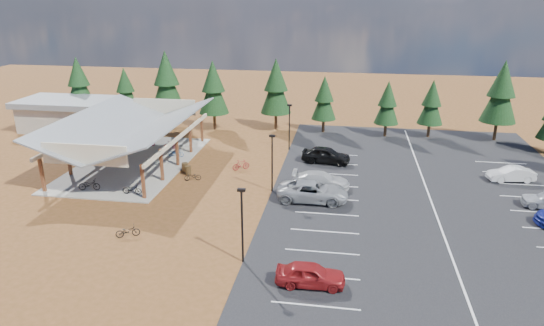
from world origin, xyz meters
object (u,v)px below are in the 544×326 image
object	(u,v)px
bike_15	(241,165)
bike_6	(176,153)
lamp_post_1	(272,159)
car_4	(326,155)
bike_2	(110,158)
bike_5	(152,160)
car_2	(313,191)
trash_bin_0	(188,171)
bike_12	(128,231)
car_0	(310,274)
bike_7	(171,145)
bike_0	(89,185)
bike_4	(132,189)
bike_3	(148,141)
lamp_post_0	(242,220)
car_3	(321,180)
outbuilding	(66,114)
bike_pavilion	(131,127)
trash_bin_1	(185,167)
bike_16	(193,176)
bike_1	(113,160)
lamp_post_2	(289,124)
car_9	(511,174)

from	to	relation	value
bike_15	bike_6	bearing A→B (deg)	37.69
lamp_post_1	car_4	bearing A→B (deg)	62.52
bike_2	bike_15	xyz separation A→B (m)	(13.77, -0.09, 0.02)
bike_5	car_2	bearing A→B (deg)	-102.11
trash_bin_0	bike_12	xyz separation A→B (m)	(-0.28, -12.63, -0.00)
bike_12	car_0	bearing A→B (deg)	-132.58
lamp_post_1	bike_7	bearing A→B (deg)	142.58
bike_0	bike_4	world-z (taller)	bike_0
bike_3	bike_4	xyz separation A→B (m)	(4.16, -13.47, -0.07)
lamp_post_0	car_3	xyz separation A→B (m)	(4.19, 13.33, -2.20)
outbuilding	lamp_post_0	size ratio (longest dim) A/B	2.14
bike_pavilion	car_4	bearing A→B (deg)	9.44
bike_pavilion	lamp_post_0	xyz separation A→B (m)	(15.00, -17.00, -0.85)
trash_bin_0	bike_0	size ratio (longest dim) A/B	0.48
lamp_post_0	trash_bin_1	size ratio (longest dim) A/B	5.71
lamp_post_1	bike_7	xyz separation A→B (m)	(-12.94, 9.90, -2.42)
bike_12	bike_7	bearing A→B (deg)	-14.16
bike_0	bike_16	world-z (taller)	bike_0
lamp_post_1	bike_4	distance (m)	12.31
outbuilding	car_2	world-z (taller)	outbuilding
lamp_post_0	bike_2	size ratio (longest dim) A/B	3.37
lamp_post_1	bike_6	distance (m)	13.93
trash_bin_0	bike_3	distance (m)	10.85
bike_15	car_4	bearing A→B (deg)	-101.24
bike_5	lamp_post_1	bearing A→B (deg)	-101.37
car_3	bike_1	bearing A→B (deg)	82.13
car_4	bike_3	bearing A→B (deg)	90.83
bike_2	bike_15	bearing A→B (deg)	-92.93
lamp_post_0	car_3	distance (m)	14.15
bike_5	bike_7	size ratio (longest dim) A/B	1.00
lamp_post_0	bike_0	world-z (taller)	lamp_post_0
bike_0	bike_12	bearing A→B (deg)	-148.63
car_4	bike_16	bearing A→B (deg)	127.70
car_0	trash_bin_1	bearing A→B (deg)	36.31
bike_2	bike_3	world-z (taller)	bike_3
bike_16	bike_15	bearing A→B (deg)	115.26
trash_bin_1	bike_16	xyz separation A→B (m)	(1.46, -2.14, -0.04)
lamp_post_2	bike_5	distance (m)	15.11
bike_0	car_0	xyz separation A→B (m)	(20.38, -11.47, 0.15)
trash_bin_0	bike_5	distance (m)	4.86
bike_pavilion	lamp_post_0	world-z (taller)	lamp_post_0
lamp_post_2	bike_0	distance (m)	21.63
outbuilding	bike_16	distance (m)	25.92
bike_4	car_9	bearing A→B (deg)	-75.47
car_0	car_3	size ratio (longest dim) A/B	0.82
bike_6	car_2	xyz separation A→B (m)	(15.17, -9.06, 0.32)
car_4	lamp_post_1	bearing A→B (deg)	160.33
car_2	bike_3	bearing A→B (deg)	57.77
bike_15	car_3	xyz separation A→B (m)	(8.07, -3.55, 0.25)
lamp_post_0	bike_1	distance (m)	23.28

